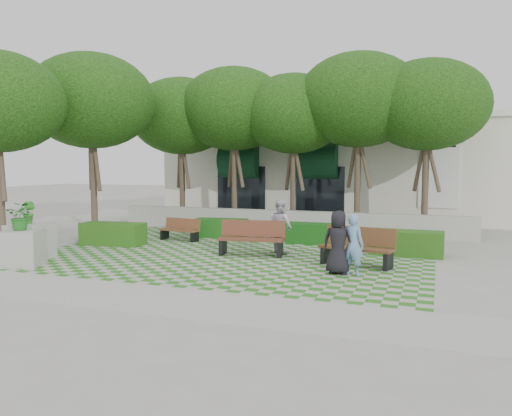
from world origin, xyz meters
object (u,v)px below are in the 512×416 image
at_px(bench_east, 357,247).
at_px(person_blue, 353,244).
at_px(person_dark, 338,242).
at_px(bench_west, 180,230).
at_px(bench_mid, 252,239).
at_px(planter_front, 22,240).
at_px(hedge_midleft, 221,228).
at_px(person_white, 281,226).
at_px(hedge_west, 113,234).
at_px(planter_back, 30,240).
at_px(hedge_midright, 314,234).
at_px(hedge_east, 406,243).

bearing_deg(bench_east, person_blue, -74.04).
xyz_separation_m(person_blue, person_dark, (-0.38, -0.02, 0.04)).
xyz_separation_m(bench_west, person_dark, (6.56, -3.65, 0.43)).
relative_size(bench_east, person_dark, 1.30).
bearing_deg(person_blue, bench_mid, -6.32).
distance_m(planter_front, person_blue, 9.01).
bearing_deg(person_dark, hedge_midleft, -39.06).
distance_m(bench_mid, bench_west, 4.03).
distance_m(bench_west, person_dark, 7.52).
bearing_deg(planter_front, person_white, 36.21).
height_order(hedge_west, person_dark, person_dark).
relative_size(bench_west, hedge_west, 0.73).
height_order(person_blue, person_dark, person_dark).
distance_m(planter_back, person_blue, 9.38).
bearing_deg(hedge_midleft, person_blue, -39.77).
bearing_deg(hedge_midright, bench_east, -59.13).
height_order(bench_mid, hedge_east, bench_mid).
bearing_deg(person_dark, person_white, -44.21).
bearing_deg(hedge_east, person_dark, -113.93).
bearing_deg(person_dark, planter_back, 10.13).
bearing_deg(person_blue, planter_front, 33.30).
relative_size(bench_mid, person_dark, 1.28).
xyz_separation_m(hedge_east, planter_back, (-10.41, -4.49, 0.20)).
relative_size(bench_mid, hedge_midleft, 1.04).
relative_size(bench_east, hedge_midright, 1.04).
relative_size(bench_east, hedge_west, 0.97).
height_order(bench_west, person_blue, person_blue).
distance_m(bench_east, hedge_midright, 3.96).
bearing_deg(person_white, planter_front, 70.21).
distance_m(hedge_midright, person_dark, 4.96).
bearing_deg(planter_back, person_white, 28.79).
distance_m(bench_east, planter_front, 9.28).
relative_size(hedge_midright, person_white, 1.20).
height_order(bench_west, hedge_midleft, bench_west).
distance_m(planter_back, person_dark, 9.01).
xyz_separation_m(bench_mid, hedge_midleft, (-2.47, 3.17, -0.16)).
relative_size(bench_west, planter_front, 0.90).
relative_size(hedge_midright, hedge_midleft, 1.01).
xyz_separation_m(bench_west, person_white, (4.25, -1.17, 0.46)).
height_order(hedge_midleft, planter_front, planter_front).
relative_size(bench_mid, bench_west, 1.32).
bearing_deg(hedge_west, hedge_midright, 22.27).
bearing_deg(hedge_midleft, hedge_midright, -4.30).
relative_size(bench_east, bench_mid, 1.01).
bearing_deg(person_white, bench_west, 18.55).
relative_size(hedge_midright, person_blue, 1.30).
xyz_separation_m(bench_east, hedge_midleft, (-5.79, 3.68, -0.16)).
bearing_deg(planter_back, hedge_midleft, 60.43).
bearing_deg(bench_mid, hedge_midright, 57.83).
height_order(hedge_east, person_white, person_white).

